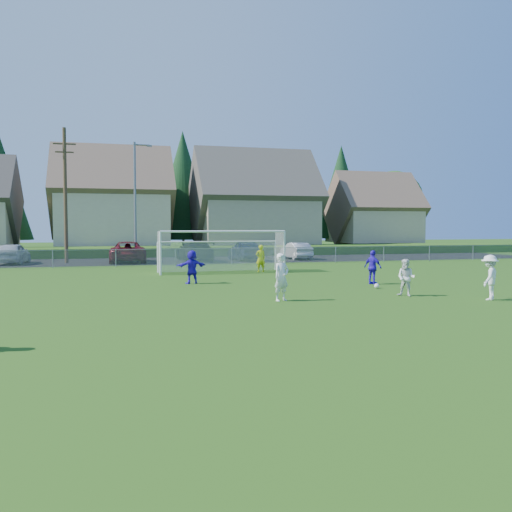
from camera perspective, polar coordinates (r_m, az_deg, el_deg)
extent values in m
plane|color=#193D0C|center=(17.08, 7.09, -6.15)|extent=(160.00, 160.00, 0.00)
plane|color=black|center=(43.65, -6.72, -0.45)|extent=(60.00, 60.00, 0.00)
cube|color=#1E420F|center=(51.05, -7.96, 0.52)|extent=(70.00, 6.00, 0.80)
sphere|color=white|center=(24.55, 12.59, -3.09)|extent=(0.22, 0.22, 0.22)
imported|color=white|center=(19.94, 2.69, -2.24)|extent=(0.75, 0.64, 1.76)
imported|color=white|center=(22.05, 15.52, -2.21)|extent=(0.88, 0.90, 1.46)
imported|color=white|center=(21.99, 23.39, -2.08)|extent=(1.25, 1.17, 1.69)
imported|color=#3116CE|center=(26.18, 12.20, -1.17)|extent=(0.77, 1.02, 1.61)
imported|color=#3116CE|center=(26.06, -6.77, -1.15)|extent=(1.55, 0.77, 1.60)
imported|color=yellow|center=(32.35, 0.48, -0.26)|extent=(0.62, 0.43, 1.63)
imported|color=#B2B5BA|center=(42.95, -24.25, 0.25)|extent=(2.12, 4.63, 1.54)
imported|color=#5A0A15|center=(42.10, -13.34, 0.43)|extent=(2.81, 5.77, 1.58)
imported|color=black|center=(42.68, -6.45, 0.53)|extent=(2.46, 5.56, 1.59)
imported|color=#151E49|center=(43.32, -1.15, 0.61)|extent=(2.15, 4.84, 1.62)
imported|color=#B9B9B9|center=(45.06, 4.27, 0.55)|extent=(1.51, 4.17, 1.37)
cylinder|color=white|center=(30.75, -10.03, 0.27)|extent=(0.12, 0.12, 2.44)
cylinder|color=white|center=(32.24, 3.00, 0.45)|extent=(0.12, 0.12, 2.44)
cylinder|color=white|center=(31.25, -3.37, 2.60)|extent=(7.30, 0.12, 0.12)
cylinder|color=white|center=(32.56, -10.31, -0.14)|extent=(0.08, 0.08, 1.80)
cylinder|color=white|center=(33.97, 2.06, 0.05)|extent=(0.08, 0.08, 1.80)
cylinder|color=white|center=(33.03, -4.00, 1.52)|extent=(7.30, 0.08, 0.08)
cube|color=silver|center=(33.07, -4.00, -0.04)|extent=(7.30, 0.02, 1.80)
cube|color=silver|center=(31.65, -10.18, 0.35)|extent=(0.02, 1.80, 2.44)
cube|color=silver|center=(33.09, 2.52, 0.52)|extent=(0.02, 1.80, 2.44)
cube|color=silver|center=(32.14, -3.70, 2.61)|extent=(7.30, 1.80, 0.02)
cube|color=gray|center=(38.16, -5.51, 0.80)|extent=(52.00, 0.03, 0.03)
cube|color=gray|center=(38.19, -5.51, -0.06)|extent=(52.00, 0.02, 1.14)
cylinder|color=gray|center=(38.19, -5.51, -0.06)|extent=(0.06, 0.06, 1.20)
cylinder|color=slate|center=(41.67, -12.61, 5.51)|extent=(0.18, 0.18, 9.00)
cylinder|color=slate|center=(42.09, -11.99, 11.38)|extent=(1.20, 0.12, 0.12)
cube|color=slate|center=(42.12, -11.16, 11.31)|extent=(0.36, 0.18, 0.12)
cylinder|color=#473321|center=(42.76, -19.43, 6.02)|extent=(0.26, 0.26, 10.00)
cube|color=#473321|center=(43.13, -19.52, 11.06)|extent=(1.60, 0.10, 0.10)
cube|color=#473321|center=(43.05, -19.51, 10.27)|extent=(1.30, 0.10, 0.10)
cube|color=#C6B58E|center=(58.60, -14.82, 3.86)|extent=(11.00, 9.00, 5.50)
pyramid|color=brown|center=(59.20, -14.93, 11.35)|extent=(12.10, 9.90, 4.96)
cube|color=tan|center=(59.62, -0.21, 3.72)|extent=(12.00, 10.00, 5.00)
pyramid|color=#4C473F|center=(60.22, -0.21, 11.37)|extent=(13.20, 11.00, 5.52)
cube|color=tan|center=(66.01, 12.26, 3.16)|extent=(9.00, 8.00, 4.00)
pyramid|color=brown|center=(66.32, 12.33, 8.71)|extent=(9.90, 8.80, 4.41)
cylinder|color=#382616|center=(66.64, -25.20, 1.04)|extent=(0.30, 0.30, 1.20)
cone|color=#143819|center=(66.75, -25.33, 6.58)|extent=(6.76, 6.76, 11.70)
cylinder|color=#382616|center=(66.64, -16.55, 1.21)|extent=(0.30, 0.30, 1.20)
cone|color=#143819|center=(66.72, -16.63, 6.37)|extent=(6.24, 6.24, 10.80)
cylinder|color=#382616|center=(64.18, -7.65, 1.24)|extent=(0.30, 0.30, 1.20)
cone|color=#143819|center=(64.32, -7.70, 7.40)|extent=(7.28, 7.28, 12.60)
cylinder|color=#382616|center=(68.13, 0.49, 2.54)|extent=(0.36, 0.36, 3.96)
sphere|color=#2B5B19|center=(68.24, 0.49, 6.61)|extent=(8.36, 8.36, 8.36)
cylinder|color=#382616|center=(69.68, 8.88, 1.39)|extent=(0.30, 0.30, 1.20)
cone|color=#143819|center=(69.78, 8.93, 6.69)|extent=(6.76, 6.76, 11.70)
cylinder|color=#382616|center=(74.15, 14.23, 2.36)|extent=(0.36, 0.36, 3.60)
sphere|color=#2B5B19|center=(74.22, 14.28, 5.76)|extent=(7.60, 7.60, 7.60)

